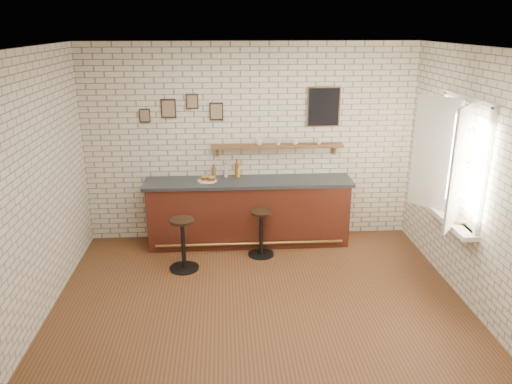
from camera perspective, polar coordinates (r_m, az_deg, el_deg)
ground at (r=6.31m, az=0.41°, el=-12.15°), size 5.00×5.00×0.00m
bar_counter at (r=7.61m, az=-0.85°, el=-2.28°), size 3.10×0.65×1.01m
sandwich_plate at (r=7.44m, az=-5.58°, el=1.29°), size 0.28×0.28×0.01m
ciabatta_sandwich at (r=7.43m, az=-5.51°, el=1.61°), size 0.22×0.15×0.07m
potato_chips at (r=7.44m, az=-5.68°, el=1.35°), size 0.26×0.19×0.00m
bitters_bottle_brown at (r=7.59m, az=-4.83°, el=2.28°), size 0.06×0.06×0.20m
bitters_bottle_white at (r=7.59m, az=-3.47°, el=2.38°), size 0.06×0.06×0.23m
bitters_bottle_amber at (r=7.59m, az=-2.21°, el=2.55°), size 0.07×0.07×0.28m
condiment_bottle_yellow at (r=7.60m, az=-2.10°, el=2.31°), size 0.06×0.06×0.19m
bar_stool_left at (r=6.91m, az=-8.33°, el=-5.74°), size 0.41×0.41×0.74m
bar_stool_right at (r=7.25m, az=0.59°, el=-4.55°), size 0.39×0.39×0.69m
wall_shelf at (r=7.55m, az=2.42°, el=5.26°), size 2.00×0.18×0.18m
shelf_cup_a at (r=7.51m, az=0.36°, el=5.78°), size 0.18×0.18×0.10m
shelf_cup_b at (r=7.53m, az=2.56°, el=5.75°), size 0.13×0.13×0.09m
shelf_cup_c at (r=7.57m, az=4.50°, el=5.77°), size 0.12×0.12×0.09m
shelf_cup_d at (r=7.63m, az=7.22°, el=5.76°), size 0.11×0.11×0.08m
back_wall_decor at (r=7.50m, az=1.08°, el=9.60°), size 2.96×0.02×0.56m
window_sill at (r=6.77m, az=20.97°, el=-2.78°), size 0.20×1.35×0.06m
casement_window at (r=6.53m, az=21.39°, el=3.35°), size 0.40×1.30×1.56m
book_lower at (r=6.59m, az=21.47°, el=-3.02°), size 0.21×0.25×0.02m
book_upper at (r=6.61m, az=21.41°, el=-2.78°), size 0.26×0.30×0.02m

